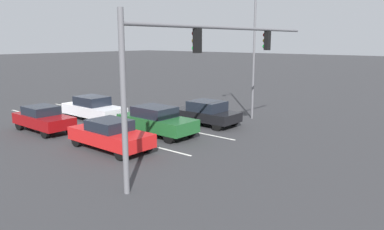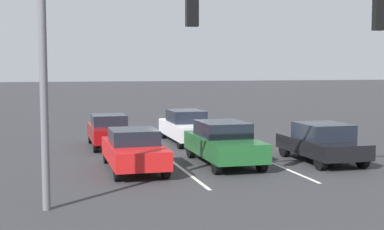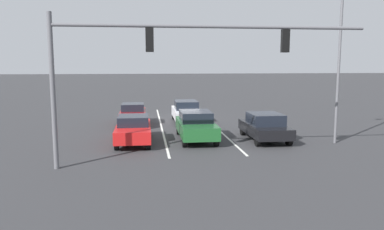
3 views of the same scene
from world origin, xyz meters
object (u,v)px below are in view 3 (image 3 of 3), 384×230
(car_white_midlane_second, at_px, (186,112))
(street_lamp_left_shoulder, at_px, (337,48))
(car_red_rightlane_front, at_px, (133,129))
(car_maroon_rightlane_second, at_px, (133,114))
(car_darkgreen_midlane_front, at_px, (196,125))
(traffic_signal_gantry, at_px, (158,54))
(car_black_leftlane_front, at_px, (265,126))

(car_white_midlane_second, relative_size, street_lamp_left_shoulder, 0.54)
(car_red_rightlane_front, height_order, car_maroon_rightlane_second, car_maroon_rightlane_second)
(car_darkgreen_midlane_front, xyz_separation_m, street_lamp_left_shoulder, (-7.10, 1.73, 4.16))
(car_darkgreen_midlane_front, bearing_deg, traffic_signal_gantry, 66.02)
(car_white_midlane_second, bearing_deg, car_maroon_rightlane_second, 6.65)
(car_red_rightlane_front, relative_size, car_maroon_rightlane_second, 1.09)
(traffic_signal_gantry, relative_size, street_lamp_left_shoulder, 1.46)
(traffic_signal_gantry, height_order, street_lamp_left_shoulder, street_lamp_left_shoulder)
(traffic_signal_gantry, bearing_deg, street_lamp_left_shoulder, -160.88)
(car_maroon_rightlane_second, distance_m, street_lamp_left_shoulder, 13.61)
(car_black_leftlane_front, bearing_deg, street_lamp_left_shoulder, 160.57)
(car_maroon_rightlane_second, distance_m, traffic_signal_gantry, 11.25)
(car_red_rightlane_front, xyz_separation_m, car_maroon_rightlane_second, (0.22, -5.85, 0.02))
(car_darkgreen_midlane_front, bearing_deg, car_maroon_rightlane_second, -56.82)
(car_black_leftlane_front, height_order, traffic_signal_gantry, traffic_signal_gantry)
(car_black_leftlane_front, xyz_separation_m, street_lamp_left_shoulder, (-3.35, 1.18, 4.21))
(car_black_leftlane_front, relative_size, car_red_rightlane_front, 0.93)
(car_black_leftlane_front, bearing_deg, traffic_signal_gantry, 36.51)
(car_white_midlane_second, relative_size, car_maroon_rightlane_second, 1.16)
(car_red_rightlane_front, xyz_separation_m, car_darkgreen_midlane_front, (-3.40, -0.32, 0.08))
(traffic_signal_gantry, bearing_deg, car_red_rightlane_front, -75.55)
(car_red_rightlane_front, height_order, car_white_midlane_second, car_white_midlane_second)
(car_darkgreen_midlane_front, xyz_separation_m, car_maroon_rightlane_second, (3.62, -5.53, -0.06))
(car_black_leftlane_front, relative_size, street_lamp_left_shoulder, 0.47)
(car_black_leftlane_front, relative_size, car_maroon_rightlane_second, 1.02)
(car_black_leftlane_front, distance_m, car_darkgreen_midlane_front, 3.79)
(car_black_leftlane_front, height_order, street_lamp_left_shoulder, street_lamp_left_shoulder)
(street_lamp_left_shoulder, bearing_deg, car_white_midlane_second, -47.80)
(car_black_leftlane_front, bearing_deg, car_darkgreen_midlane_front, -8.35)
(car_darkgreen_midlane_front, height_order, car_maroon_rightlane_second, car_darkgreen_midlane_front)
(car_red_rightlane_front, bearing_deg, car_darkgreen_midlane_front, -174.66)
(car_red_rightlane_front, distance_m, street_lamp_left_shoulder, 11.41)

